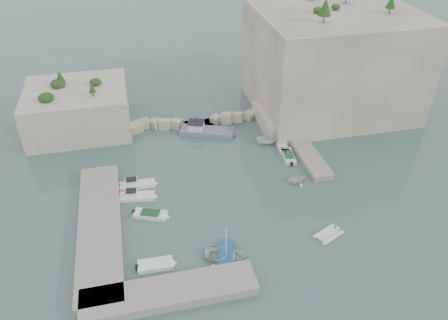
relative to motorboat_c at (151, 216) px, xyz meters
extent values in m
plane|color=#42635A|center=(10.85, -0.21, 0.00)|extent=(400.00, 400.00, 0.00)
cube|color=beige|center=(33.85, 22.79, 8.50)|extent=(26.00, 22.00, 17.00)
cube|color=beige|center=(23.85, 17.79, 1.25)|extent=(8.00, 10.00, 2.50)
cube|color=beige|center=(-9.15, 24.79, 3.50)|extent=(16.00, 14.00, 7.00)
cube|color=#9E9689|center=(-6.15, -1.21, 0.55)|extent=(5.00, 24.00, 1.10)
cube|color=#9E9689|center=(0.85, -12.71, 0.55)|extent=(18.00, 4.00, 1.10)
cube|color=#9E9689|center=(24.35, 9.79, 0.40)|extent=(3.00, 16.00, 0.80)
cube|color=beige|center=(9.85, 21.79, 0.70)|extent=(28.00, 3.00, 1.40)
imported|color=silver|center=(7.67, -8.86, 0.00)|extent=(5.87, 4.90, 1.05)
imported|color=white|center=(20.41, 2.44, 0.00)|extent=(3.28, 2.96, 1.52)
imported|color=silver|center=(19.90, 12.96, 0.00)|extent=(4.64, 2.19, 1.73)
cylinder|color=white|center=(7.67, -8.86, 2.62)|extent=(0.10, 0.10, 4.20)
cone|color=#1E4219|center=(28.85, 17.79, 19.27)|extent=(1.96, 1.96, 2.45)
cone|color=#1E4219|center=(40.85, 19.79, 18.82)|extent=(1.57, 1.57, 1.96)
cone|color=#1E4219|center=(-11.15, 26.79, 8.62)|extent=(1.40, 1.40, 1.75)
cone|color=#1E4219|center=(-6.15, 21.79, 8.30)|extent=(1.12, 1.12, 1.40)
camera|label=1|loc=(-0.34, -42.23, 37.02)|focal=35.00mm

